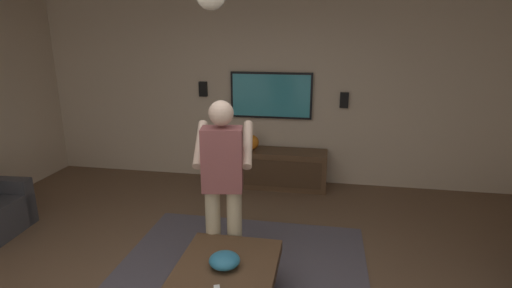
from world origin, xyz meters
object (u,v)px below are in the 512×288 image
at_px(coffee_table, 226,278).
at_px(tv, 271,95).
at_px(vase_round, 251,142).
at_px(media_console, 268,168).
at_px(wall_speaker_left, 344,100).
at_px(person_standing, 223,177).
at_px(bowl, 224,260).
at_px(wall_speaker_right, 203,89).

relative_size(coffee_table, tv, 0.84).
relative_size(coffee_table, vase_round, 4.55).
relative_size(media_console, wall_speaker_left, 7.73).
height_order(tv, person_standing, tv).
height_order(coffee_table, bowl, bowl).
height_order(tv, bowl, tv).
distance_m(person_standing, bowl, 0.77).
distance_m(media_console, tv, 1.07).
distance_m(bowl, wall_speaker_right, 3.32).
bearing_deg(bowl, wall_speaker_right, 19.98).
xyz_separation_m(coffee_table, wall_speaker_left, (3.01, -0.98, 0.98)).
bearing_deg(media_console, bowl, 1.21).
height_order(coffee_table, wall_speaker_right, wall_speaker_right).
relative_size(person_standing, wall_speaker_left, 7.45).
bearing_deg(wall_speaker_right, vase_round, -108.53).
xyz_separation_m(vase_round, wall_speaker_left, (0.26, -1.29, 0.61)).
bearing_deg(person_standing, wall_speaker_left, -34.43).
height_order(coffee_table, wall_speaker_left, wall_speaker_left).
xyz_separation_m(media_console, bowl, (-2.75, -0.06, 0.18)).
bearing_deg(wall_speaker_right, tv, -90.73).
distance_m(coffee_table, tv, 3.16).
bearing_deg(coffee_table, wall_speaker_left, -18.05).
bearing_deg(vase_round, wall_speaker_left, -78.49).
height_order(coffee_table, tv, tv).
height_order(coffee_table, vase_round, vase_round).
relative_size(wall_speaker_left, wall_speaker_right, 1.00).
bearing_deg(wall_speaker_right, wall_speaker_left, -90.00).
distance_m(media_console, bowl, 2.75).
bearing_deg(tv, vase_round, -44.68).
height_order(person_standing, vase_round, person_standing).
distance_m(tv, bowl, 3.11).
distance_m(coffee_table, wall_speaker_right, 3.38).
bearing_deg(wall_speaker_right, bowl, -160.02).
bearing_deg(wall_speaker_left, coffee_table, 161.95).
bearing_deg(person_standing, coffee_table, -173.56).
bearing_deg(vase_round, coffee_table, -173.48).
distance_m(person_standing, wall_speaker_right, 2.63).
bearing_deg(coffee_table, wall_speaker_right, 20.08).
relative_size(coffee_table, wall_speaker_right, 4.55).
height_order(coffee_table, person_standing, person_standing).
bearing_deg(bowl, person_standing, 15.02).
relative_size(person_standing, bowl, 6.59).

